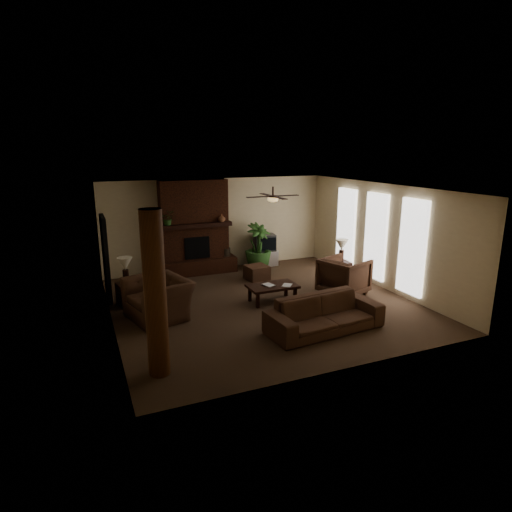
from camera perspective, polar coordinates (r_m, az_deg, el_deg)
name	(u,v)px	position (r m, az deg, el deg)	size (l,w,h in m)	color
room_shell	(263,248)	(10.18, 0.87, 1.12)	(7.00, 7.00, 7.00)	#4D3626
fireplace	(195,235)	(12.96, -8.14, 2.74)	(2.40, 0.70, 2.80)	#492213
windows	(375,237)	(12.13, 15.59, 2.49)	(0.08, 3.65, 2.35)	white
log_column	(155,295)	(7.14, -13.25, -5.05)	(0.36, 0.36, 2.80)	#592F16
doorway	(106,258)	(11.21, -19.34, -0.31)	(0.10, 1.00, 2.10)	black
ceiling_fan	(273,198)	(10.42, 2.26, 7.73)	(1.35, 1.35, 0.37)	black
sofa	(325,309)	(9.03, 9.13, -6.91)	(2.46, 0.72, 0.96)	#4B3020
armchair_left	(158,292)	(9.79, -12.90, -4.70)	(1.36, 0.88, 1.19)	#4B3020
armchair_right	(344,275)	(11.26, 11.63, -2.44)	(1.04, 0.97, 1.07)	#4B3020
coffee_table	(272,287)	(10.57, 2.19, -4.18)	(1.20, 0.70, 0.43)	black
ottoman	(257,272)	(12.40, 0.11, -2.20)	(0.60, 0.60, 0.40)	#4B3020
tv_stand	(263,258)	(13.81, 0.97, -0.26)	(0.85, 0.50, 0.50)	silver
tv	(265,242)	(13.70, 1.15, 1.81)	(0.72, 0.62, 0.52)	#3A3A3D
floor_vase	(225,256)	(13.31, -4.15, -0.05)	(0.34, 0.34, 0.77)	black
floor_plant	(258,257)	(13.34, 0.28, -0.08)	(0.81, 1.45, 0.81)	#2D5321
side_table_left	(129,294)	(10.84, -16.53, -4.86)	(0.50, 0.50, 0.55)	black
lamp_left	(125,266)	(10.59, -17.00, -1.22)	(0.38, 0.38, 0.65)	black
side_table_right	(340,271)	(12.52, 11.10, -1.95)	(0.50, 0.50, 0.55)	black
lamp_right	(342,246)	(12.31, 11.32, 1.25)	(0.43, 0.43, 0.65)	black
mantel_plant	(168,220)	(12.44, -11.61, 4.76)	(0.38, 0.42, 0.33)	#2D5321
mantel_vase	(222,218)	(12.80, -4.58, 5.03)	(0.22, 0.23, 0.22)	brown
book_a	(265,281)	(10.41, 1.23, -3.30)	(0.22, 0.03, 0.29)	#999999
book_b	(283,280)	(10.50, 3.59, -3.16)	(0.21, 0.02, 0.29)	#999999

